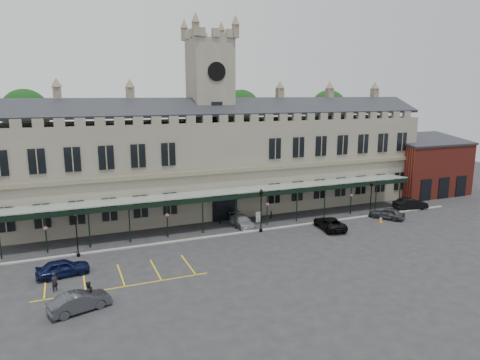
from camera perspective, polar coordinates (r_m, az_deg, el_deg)
name	(u,v)px	position (r m, az deg, el deg)	size (l,w,h in m)	color
ground	(263,249)	(43.62, 3.05, -9.21)	(140.00, 140.00, 0.00)	#232325
station_building	(211,163)	(56.30, -3.85, 2.31)	(60.00, 10.36, 17.30)	#6B6759
clock_tower	(210,112)	(55.72, -3.97, 9.09)	(5.60, 5.60, 24.80)	#6B6759
canopy	(235,208)	(49.39, -0.65, -3.78)	(50.00, 4.10, 4.30)	#8C9E93
brick_annex	(424,167)	(72.61, 23.36, 1.61)	(12.40, 8.36, 9.23)	maroon
kerb	(242,233)	(48.33, 0.23, -7.03)	(60.00, 0.40, 0.12)	gray
parking_markings	(122,277)	(38.68, -15.48, -12.41)	(16.00, 6.00, 0.01)	gold
tree_behind_left	(26,114)	(62.01, -26.68, 7.88)	(6.00, 6.00, 16.00)	#332314
tree_behind_mid	(241,111)	(66.97, 0.13, 9.25)	(6.00, 6.00, 16.00)	#332314
tree_behind_right	(328,109)	(74.58, 11.71, 9.24)	(6.00, 6.00, 16.00)	#332314
lamp_post_left	(76,231)	(43.74, -20.97, -6.33)	(0.41, 0.41, 4.37)	black
lamp_post_mid	(261,206)	(48.00, 2.83, -3.54)	(0.48, 0.48, 5.03)	black
lamp_post_right	(371,196)	(56.28, 17.07, -2.00)	(0.44, 0.44, 4.68)	black
traffic_cone	(381,220)	(54.94, 18.25, -5.04)	(0.43, 0.43, 0.69)	orange
sign_board	(259,217)	(52.23, 2.49, -4.96)	(0.77, 0.12, 1.31)	black
bollard_left	(220,220)	(51.54, -2.64, -5.37)	(0.17, 0.17, 0.95)	black
bollard_right	(271,215)	(53.97, 4.17, -4.63)	(0.16, 0.16, 0.93)	black
car_left_a	(63,268)	(40.31, -22.53, -10.75)	(1.74, 4.34, 1.48)	black
car_left_b	(80,302)	(33.92, -20.58, -14.94)	(1.51, 4.33, 1.43)	#303237
car_taxi	(242,221)	(50.62, 0.23, -5.47)	(1.81, 4.45, 1.29)	#A2A5AA
car_van	(330,223)	(50.62, 11.85, -5.66)	(2.32, 5.04, 1.40)	black
car_right_a	(387,213)	(56.60, 19.05, -4.22)	(1.67, 4.14, 1.41)	#303237
car_right_b	(410,204)	(62.26, 21.77, -2.96)	(1.62, 4.64, 1.53)	black
person_a	(55,282)	(37.59, -23.48, -12.38)	(0.57, 0.38, 1.57)	black
person_b	(88,293)	(34.47, -19.57, -14.05)	(0.89, 0.69, 1.83)	black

